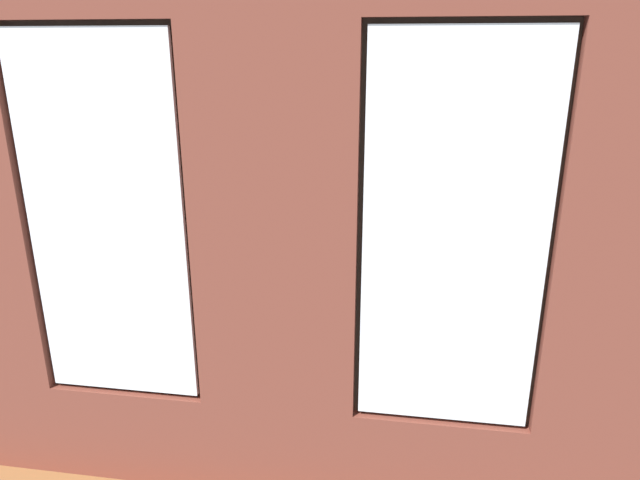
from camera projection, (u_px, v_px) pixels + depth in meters
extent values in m
cube|color=brown|center=(333.00, 317.00, 6.24)|extent=(6.65, 6.07, 0.10)
cube|color=brown|center=(274.00, 260.00, 3.23)|extent=(0.94, 0.16, 3.21)
cube|color=brown|center=(435.00, 463.00, 3.49)|extent=(1.02, 0.16, 0.66)
cube|color=white|center=(453.00, 243.00, 2.99)|extent=(0.96, 0.03, 2.16)
cube|color=#38281E|center=(453.00, 239.00, 3.05)|extent=(1.02, 0.04, 2.22)
cube|color=brown|center=(135.00, 432.00, 3.78)|extent=(1.02, 0.16, 0.66)
cube|color=white|center=(106.00, 226.00, 3.28)|extent=(0.96, 0.03, 2.16)
cube|color=#38281E|center=(111.00, 223.00, 3.34)|extent=(1.02, 0.04, 2.22)
cube|color=olive|center=(282.00, 397.00, 3.63)|extent=(3.18, 0.24, 0.06)
cube|color=black|center=(276.00, 186.00, 3.18)|extent=(0.52, 0.03, 0.70)
cube|color=teal|center=(277.00, 185.00, 3.20)|extent=(0.46, 0.01, 0.64)
cube|color=silver|center=(50.00, 163.00, 5.96)|extent=(0.10, 5.07, 3.21)
cube|color=black|center=(258.00, 396.00, 4.38)|extent=(1.71, 0.85, 0.42)
cube|color=black|center=(244.00, 373.00, 3.94)|extent=(1.71, 0.24, 0.38)
cube|color=black|center=(355.00, 369.00, 4.17)|extent=(0.22, 0.85, 0.24)
cube|color=black|center=(162.00, 353.00, 4.39)|extent=(0.22, 0.85, 0.24)
cube|color=#232326|center=(299.00, 366.00, 4.28)|extent=(0.59, 0.65, 0.12)
cube|color=#232326|center=(218.00, 359.00, 4.37)|extent=(0.59, 0.65, 0.12)
cube|color=black|center=(559.00, 319.00, 5.62)|extent=(0.95, 1.81, 0.42)
cube|color=black|center=(601.00, 285.00, 5.42)|extent=(0.34, 1.77, 0.38)
cube|color=black|center=(550.00, 263.00, 6.23)|extent=(0.86, 0.27, 0.24)
cube|color=black|center=(581.00, 326.00, 4.80)|extent=(0.86, 0.27, 0.24)
cube|color=#232326|center=(553.00, 281.00, 5.84)|extent=(0.68, 0.64, 0.12)
cube|color=#232326|center=(565.00, 308.00, 5.23)|extent=(0.68, 0.64, 0.12)
cube|color=tan|center=(305.00, 283.00, 6.02)|extent=(1.51, 0.85, 0.04)
cube|color=tan|center=(373.00, 291.00, 6.33)|extent=(0.07, 0.07, 0.37)
cube|color=tan|center=(251.00, 284.00, 6.53)|extent=(0.07, 0.07, 0.37)
cube|color=tan|center=(368.00, 321.00, 5.64)|extent=(0.07, 0.07, 0.37)
cube|color=tan|center=(232.00, 311.00, 5.85)|extent=(0.07, 0.07, 0.37)
cylinder|color=silver|center=(305.00, 277.00, 6.00)|extent=(0.08, 0.08, 0.10)
cylinder|color=#B7333D|center=(346.00, 274.00, 6.08)|extent=(0.08, 0.08, 0.10)
cylinder|color=#9E5638|center=(289.00, 273.00, 6.13)|extent=(0.12, 0.12, 0.09)
sphere|color=#286B2D|center=(289.00, 263.00, 6.09)|extent=(0.15, 0.15, 0.15)
cube|color=#59595B|center=(314.00, 286.00, 5.88)|extent=(0.12, 0.17, 0.02)
cube|color=#B2B2B7|center=(260.00, 282.00, 5.96)|extent=(0.14, 0.17, 0.02)
cube|color=black|center=(116.00, 268.00, 6.84)|extent=(1.11, 0.42, 0.49)
cube|color=black|center=(114.00, 246.00, 6.75)|extent=(0.51, 0.20, 0.05)
cube|color=black|center=(113.00, 242.00, 6.73)|extent=(0.06, 0.04, 0.06)
cube|color=black|center=(110.00, 213.00, 6.62)|extent=(1.16, 0.04, 0.66)
cube|color=black|center=(111.00, 212.00, 6.64)|extent=(1.11, 0.01, 0.61)
cylinder|color=olive|center=(360.00, 250.00, 7.77)|extent=(0.47, 0.47, 0.28)
ellipsoid|color=white|center=(361.00, 227.00, 7.67)|extent=(1.04, 1.04, 0.42)
ellipsoid|color=navy|center=(355.00, 219.00, 7.64)|extent=(0.44, 0.44, 0.18)
cylinder|color=beige|center=(386.00, 277.00, 6.99)|extent=(0.13, 0.13, 0.17)
cylinder|color=brown|center=(386.00, 267.00, 6.95)|extent=(0.02, 0.02, 0.10)
ellipsoid|color=#337F38|center=(387.00, 256.00, 6.90)|extent=(0.27, 0.27, 0.17)
cylinder|color=#9E5638|center=(119.00, 313.00, 5.84)|extent=(0.30, 0.30, 0.34)
cylinder|color=brown|center=(116.00, 284.00, 5.74)|extent=(0.05, 0.05, 0.30)
cone|color=#286B2D|center=(91.00, 243.00, 5.67)|extent=(0.60, 0.25, 0.64)
cone|color=#286B2D|center=(90.00, 248.00, 5.47)|extent=(0.48, 0.53, 0.67)
cone|color=#286B2D|center=(109.00, 251.00, 5.40)|extent=(0.38, 0.58, 0.65)
cone|color=#286B2D|center=(135.00, 248.00, 5.57)|extent=(0.61, 0.17, 0.62)
cone|color=#286B2D|center=(136.00, 243.00, 5.84)|extent=(0.46, 0.67, 0.54)
cone|color=#286B2D|center=(112.00, 241.00, 5.87)|extent=(0.45, 0.66, 0.57)
cylinder|color=brown|center=(191.00, 235.00, 8.39)|extent=(0.27, 0.27, 0.27)
cylinder|color=brown|center=(190.00, 216.00, 8.29)|extent=(0.05, 0.05, 0.32)
cone|color=#3D8E42|center=(175.00, 194.00, 8.22)|extent=(0.47, 0.10, 0.40)
cone|color=#3D8E42|center=(179.00, 198.00, 8.02)|extent=(0.25, 0.47, 0.40)
cone|color=#3D8E42|center=(190.00, 194.00, 8.04)|extent=(0.30, 0.38, 0.48)
cone|color=#3D8E42|center=(196.00, 191.00, 8.13)|extent=(0.38, 0.17, 0.49)
cone|color=#3D8E42|center=(197.00, 189.00, 8.27)|extent=(0.32, 0.36, 0.48)
cone|color=#3D8E42|center=(186.00, 190.00, 8.33)|extent=(0.31, 0.41, 0.45)
cylinder|color=gray|center=(502.00, 278.00, 6.95)|extent=(0.17, 0.17, 0.16)
cylinder|color=brown|center=(503.00, 268.00, 6.91)|extent=(0.03, 0.03, 0.11)
ellipsoid|color=#286B2D|center=(504.00, 256.00, 6.86)|extent=(0.28, 0.28, 0.18)
cylinder|color=beige|center=(430.00, 413.00, 4.19)|extent=(0.38, 0.38, 0.40)
cylinder|color=brown|center=(433.00, 381.00, 4.10)|extent=(0.06, 0.06, 0.16)
ellipsoid|color=#1E5B28|center=(436.00, 332.00, 3.98)|extent=(0.70, 0.70, 0.63)
cylinder|color=brown|center=(534.00, 251.00, 7.73)|extent=(0.26, 0.26, 0.28)
cylinder|color=brown|center=(538.00, 220.00, 7.59)|extent=(0.05, 0.05, 0.57)
cone|color=#1E5B28|center=(528.00, 185.00, 7.45)|extent=(0.49, 0.21, 0.50)
cone|color=#1E5B28|center=(537.00, 187.00, 7.31)|extent=(0.40, 0.49, 0.51)
cone|color=#1E5B28|center=(550.00, 188.00, 7.27)|extent=(0.32, 0.50, 0.51)
cone|color=#1E5B28|center=(556.00, 185.00, 7.43)|extent=(0.50, 0.23, 0.50)
cone|color=#1E5B28|center=(550.00, 185.00, 7.59)|extent=(0.45, 0.52, 0.45)
cone|color=#1E5B28|center=(533.00, 183.00, 7.62)|extent=(0.35, 0.53, 0.48)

